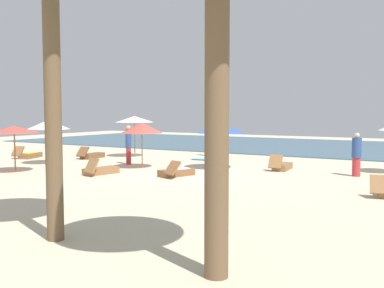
{
  "coord_description": "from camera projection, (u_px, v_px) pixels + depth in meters",
  "views": [
    {
      "loc": [
        10.02,
        -15.97,
        2.66
      ],
      "look_at": [
        -0.77,
        2.05,
        1.1
      ],
      "focal_mm": 42.22,
      "sensor_mm": 36.0,
      "label": 1
    }
  ],
  "objects": [
    {
      "name": "umbrella_5",
      "position": [
        142.0,
        128.0,
        20.75
      ],
      "size": [
        1.93,
        1.93,
        2.11
      ],
      "color": "olive",
      "rests_on": "ground_plane"
    },
    {
      "name": "person_2",
      "position": [
        210.0,
        140.0,
        26.32
      ],
      "size": [
        0.49,
        0.49,
        1.91
      ],
      "color": "#2D4C8C",
      "rests_on": "ground_plane"
    },
    {
      "name": "umbrella_0",
      "position": [
        221.0,
        129.0,
        20.53
      ],
      "size": [
        2.24,
        2.24,
        2.04
      ],
      "color": "brown",
      "rests_on": "ground_plane"
    },
    {
      "name": "person_1",
      "position": [
        357.0,
        155.0,
        18.2
      ],
      "size": [
        0.45,
        0.45,
        1.77
      ],
      "color": "#BF3338",
      "rests_on": "ground_plane"
    },
    {
      "name": "lounger_3",
      "position": [
        100.0,
        170.0,
        18.81
      ],
      "size": [
        0.89,
        1.72,
        0.74
      ],
      "color": "olive",
      "rests_on": "ground_plane"
    },
    {
      "name": "umbrella_3",
      "position": [
        48.0,
        125.0,
        22.35
      ],
      "size": [
        2.09,
        2.09,
        2.2
      ],
      "color": "brown",
      "rests_on": "ground_plane"
    },
    {
      "name": "surfboard",
      "position": [
        208.0,
        160.0,
        24.14
      ],
      "size": [
        2.08,
        0.73,
        0.07
      ],
      "color": "#338CCC",
      "rests_on": "ground_plane"
    },
    {
      "name": "ground_plane",
      "position": [
        183.0,
        174.0,
        18.99
      ],
      "size": [
        60.0,
        60.0,
        0.0
      ],
      "primitive_type": "plane",
      "color": "beige"
    },
    {
      "name": "ocean_water",
      "position": [
        304.0,
        146.0,
        33.54
      ],
      "size": [
        48.0,
        16.0,
        0.06
      ],
      "primitive_type": "cube",
      "color": "#3D6075",
      "rests_on": "ground_plane"
    },
    {
      "name": "lounger_4",
      "position": [
        29.0,
        155.0,
        25.3
      ],
      "size": [
        1.1,
        1.79,
        0.69
      ],
      "color": "brown",
      "rests_on": "ground_plane"
    },
    {
      "name": "person_3",
      "position": [
        129.0,
        144.0,
        22.26
      ],
      "size": [
        0.41,
        0.41,
        1.93
      ],
      "color": "#BF3338",
      "rests_on": "ground_plane"
    },
    {
      "name": "umbrella_4",
      "position": [
        135.0,
        119.0,
        25.85
      ],
      "size": [
        2.21,
        2.21,
        2.35
      ],
      "color": "olive",
      "rests_on": "ground_plane"
    },
    {
      "name": "umbrella_6",
      "position": [
        14.0,
        130.0,
        19.32
      ],
      "size": [
        2.06,
        2.06,
        2.01
      ],
      "color": "brown",
      "rests_on": "ground_plane"
    },
    {
      "name": "lounger_2",
      "position": [
        176.0,
        172.0,
        18.26
      ],
      "size": [
        1.13,
        1.79,
        0.69
      ],
      "color": "brown",
      "rests_on": "ground_plane"
    },
    {
      "name": "lounger_5",
      "position": [
        282.0,
        166.0,
        20.23
      ],
      "size": [
        0.76,
        1.71,
        0.73
      ],
      "color": "olive",
      "rests_on": "ground_plane"
    },
    {
      "name": "lounger_1",
      "position": [
        92.0,
        155.0,
        25.14
      ],
      "size": [
        0.76,
        1.75,
        0.68
      ],
      "color": "brown",
      "rests_on": "ground_plane"
    },
    {
      "name": "person_0",
      "position": [
        223.0,
        139.0,
        26.07
      ],
      "size": [
        0.39,
        0.39,
        1.94
      ],
      "color": "#2D4C8C",
      "rests_on": "ground_plane"
    }
  ]
}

